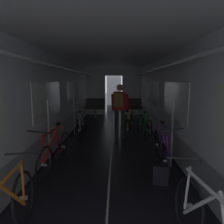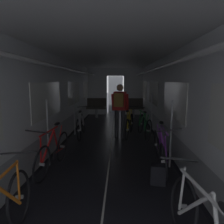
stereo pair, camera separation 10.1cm
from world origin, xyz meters
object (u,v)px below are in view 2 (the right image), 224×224
at_px(bicycle_green, 144,125).
at_px(bicycle_yellow_in_aisle, 129,125).
at_px(bench_seat_far_right, 133,106).
at_px(bench_seat_far_left, 97,106).
at_px(bicycle_red, 53,152).
at_px(person_cyclist_aisle, 120,106).
at_px(bicycle_purple, 160,150).
at_px(bicycle_silver, 81,125).
at_px(backpack_on_floor, 158,174).

bearing_deg(bicycle_green, bicycle_yellow_in_aisle, 170.67).
relative_size(bench_seat_far_right, bicycle_green, 0.58).
bearing_deg(bench_seat_far_left, bicycle_red, -91.79).
relative_size(bicycle_red, person_cyclist_aisle, 1.00).
xyz_separation_m(bicycle_purple, bicycle_silver, (-2.07, 2.32, 0.00)).
bearing_deg(person_cyclist_aisle, bicycle_silver, 173.44).
bearing_deg(person_cyclist_aisle, bench_seat_far_right, 80.07).
bearing_deg(bicycle_green, bicycle_purple, -88.71).
height_order(bench_seat_far_left, bicycle_silver, bench_seat_far_left).
xyz_separation_m(bench_seat_far_right, bicycle_purple, (0.16, -5.99, -0.19)).
relative_size(bicycle_purple, bicycle_yellow_in_aisle, 1.01).
relative_size(bicycle_green, bicycle_red, 1.00).
relative_size(person_cyclist_aisle, bicycle_yellow_in_aisle, 1.01).
relative_size(bench_seat_far_right, bicycle_red, 0.58).
relative_size(bicycle_purple, backpack_on_floor, 4.98).
xyz_separation_m(bicycle_purple, bicycle_yellow_in_aisle, (-0.52, 2.45, 0.00)).
relative_size(bench_seat_far_left, bicycle_green, 0.58).
distance_m(bicycle_red, person_cyclist_aisle, 2.81).
xyz_separation_m(bench_seat_far_left, bicycle_silver, (-0.11, -3.67, -0.18)).
height_order(bicycle_purple, person_cyclist_aisle, person_cyclist_aisle).
bearing_deg(backpack_on_floor, bench_seat_far_left, 105.06).
bearing_deg(backpack_on_floor, bench_seat_far_right, 90.02).
height_order(bicycle_silver, bicycle_yellow_in_aisle, bicycle_silver).
xyz_separation_m(bicycle_green, backpack_on_floor, (-0.11, -3.08, -0.21)).
xyz_separation_m(bicycle_green, bicycle_yellow_in_aisle, (-0.47, 0.08, 0.00)).
bearing_deg(bench_seat_far_left, bench_seat_far_right, 0.00).
height_order(bicycle_green, bicycle_red, bicycle_green).
xyz_separation_m(bench_seat_far_right, person_cyclist_aisle, (-0.67, -3.81, 0.45)).
bearing_deg(bench_seat_far_right, bicycle_green, -88.25).
height_order(bicycle_green, bicycle_yellow_in_aisle, bicycle_green).
height_order(person_cyclist_aisle, bicycle_yellow_in_aisle, person_cyclist_aisle).
xyz_separation_m(bicycle_red, person_cyclist_aisle, (1.33, 2.40, 0.63)).
bearing_deg(bicycle_purple, bench_seat_far_right, 91.57).
bearing_deg(bicycle_purple, bicycle_red, -174.22).
bearing_deg(bicycle_silver, bicycle_red, -92.01).
relative_size(bicycle_yellow_in_aisle, backpack_on_floor, 4.92).
bearing_deg(bicycle_yellow_in_aisle, bicycle_green, -9.33).
height_order(bicycle_purple, bicycle_red, bicycle_purple).
xyz_separation_m(bench_seat_far_left, backpack_on_floor, (1.80, -6.70, -0.40)).
relative_size(bench_seat_far_left, person_cyclist_aisle, 0.58).
bearing_deg(person_cyclist_aisle, bicycle_yellow_in_aisle, 40.83).
xyz_separation_m(bicycle_purple, backpack_on_floor, (-0.16, -0.71, -0.21)).
xyz_separation_m(bicycle_silver, bicycle_yellow_in_aisle, (1.55, 0.13, 0.00)).
height_order(bench_seat_far_left, backpack_on_floor, bench_seat_far_left).
xyz_separation_m(bench_seat_far_left, bench_seat_far_right, (1.80, 0.00, 0.00)).
bearing_deg(bicycle_yellow_in_aisle, bench_seat_far_left, 112.17).
relative_size(bicycle_purple, bicycle_red, 1.00).
distance_m(bicycle_green, bicycle_red, 3.34).
relative_size(bicycle_green, bicycle_yellow_in_aisle, 1.01).
distance_m(bench_seat_far_right, backpack_on_floor, 6.71).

